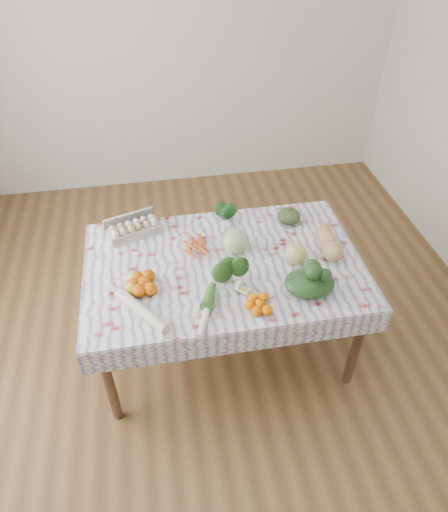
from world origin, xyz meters
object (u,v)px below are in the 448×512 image
at_px(butternut_squash, 330,242).
at_px(grapefruit, 296,254).
at_px(egg_carton, 134,230).
at_px(dining_table, 224,273).
at_px(kabocha_squash, 289,216).
at_px(cabbage, 235,241).

bearing_deg(butternut_squash, grapefruit, -158.91).
bearing_deg(egg_carton, butternut_squash, -35.26).
xyz_separation_m(dining_table, kabocha_squash, (0.49, 0.33, 0.13)).
relative_size(egg_carton, grapefruit, 2.66).
bearing_deg(dining_table, kabocha_squash, 33.60).
xyz_separation_m(butternut_squash, grapefruit, (-0.23, -0.07, -0.00)).
bearing_deg(butternut_squash, kabocha_squash, 121.54).
distance_m(dining_table, egg_carton, 0.65).
relative_size(dining_table, cabbage, 10.19).
bearing_deg(cabbage, butternut_squash, -9.83).
distance_m(cabbage, butternut_squash, 0.58).
xyz_separation_m(egg_carton, butternut_squash, (1.18, -0.36, 0.02)).
bearing_deg(cabbage, kabocha_squash, 29.01).
bearing_deg(dining_table, egg_carton, 144.98).
bearing_deg(dining_table, grapefruit, -8.55).
bearing_deg(grapefruit, dining_table, 171.45).
xyz_separation_m(kabocha_squash, grapefruit, (-0.07, -0.39, 0.01)).
height_order(kabocha_squash, grapefruit, grapefruit).
height_order(kabocha_squash, cabbage, cabbage).
bearing_deg(dining_table, cabbage, 49.32).
bearing_deg(grapefruit, kabocha_squash, 79.86).
bearing_deg(kabocha_squash, butternut_squash, -63.12).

